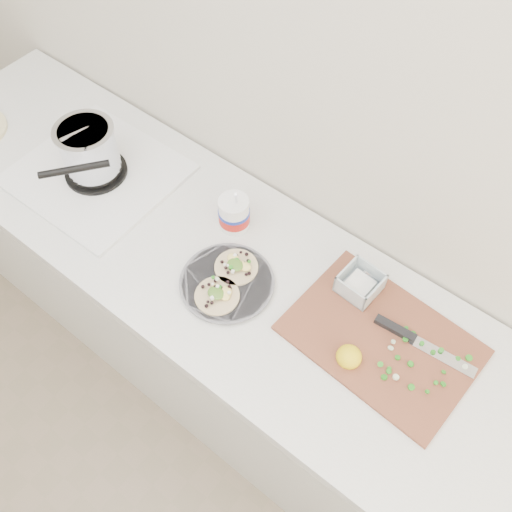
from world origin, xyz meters
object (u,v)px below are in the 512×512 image
Objects in this scene: taco_plate at (227,281)px; cutboard at (381,332)px; stove at (92,159)px; tub at (234,212)px.

cutboard reaches higher than taco_plate.
stove is at bearing 174.56° from taco_plate.
taco_plate is 0.46m from cutboard.
taco_plate is 0.23m from tub.
tub is 0.57m from cutboard.
cutboard is (1.06, 0.08, -0.06)m from stove.
stove reaches higher than tub.
taco_plate is at bearing -56.58° from tub.
stove reaches higher than cutboard.
tub is (-0.12, 0.18, 0.05)m from taco_plate.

